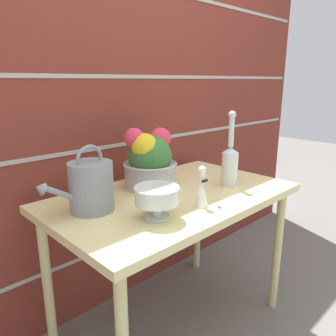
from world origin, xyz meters
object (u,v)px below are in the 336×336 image
crystal_pedestal_bowl (157,196)px  glass_decanter (230,162)px  figurine_vase (202,190)px  flower_planter (150,161)px  watering_can (90,186)px

crystal_pedestal_bowl → glass_decanter: bearing=5.3°
crystal_pedestal_bowl → glass_decanter: (0.54, 0.05, 0.03)m
crystal_pedestal_bowl → figurine_vase: 0.22m
crystal_pedestal_bowl → flower_planter: (0.24, 0.31, 0.05)m
flower_planter → glass_decanter: 0.41m
watering_can → glass_decanter: (0.69, -0.19, 0.01)m
watering_can → figurine_vase: bearing=-38.4°
crystal_pedestal_bowl → flower_planter: 0.39m
figurine_vase → crystal_pedestal_bowl: bearing=169.4°
watering_can → glass_decanter: size_ratio=0.86×
glass_decanter → watering_can: bearing=164.2°
flower_planter → glass_decanter: size_ratio=0.80×
flower_planter → figurine_vase: size_ratio=1.69×
watering_can → crystal_pedestal_bowl: bearing=-60.0°
crystal_pedestal_bowl → glass_decanter: glass_decanter is taller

